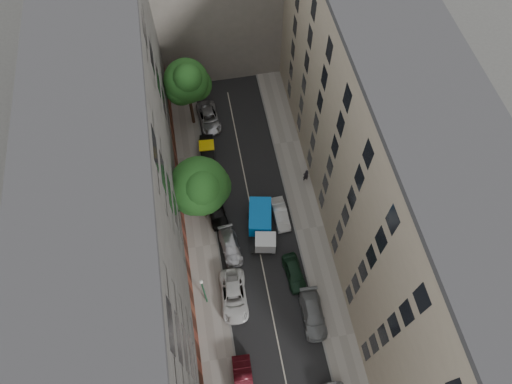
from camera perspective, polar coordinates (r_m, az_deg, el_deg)
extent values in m
plane|color=#4C4C49|center=(46.46, 0.11, -5.71)|extent=(120.00, 120.00, 0.00)
cube|color=black|center=(46.45, 0.11, -5.70)|extent=(8.00, 44.00, 0.02)
cube|color=gray|center=(46.30, -6.65, -6.75)|extent=(3.00, 44.00, 0.15)
cube|color=gray|center=(47.13, 6.72, -4.53)|extent=(3.00, 44.00, 0.15)
cube|color=#484644|center=(38.15, -16.35, -2.00)|extent=(8.00, 44.00, 20.00)
cube|color=tan|center=(40.14, 15.79, 3.00)|extent=(8.00, 44.00, 20.00)
cube|color=black|center=(46.25, 0.71, -4.66)|extent=(3.11, 5.69, 0.30)
cube|color=silver|center=(44.67, 1.18, -6.33)|extent=(2.27, 1.96, 1.70)
cube|color=#0C7FF4|center=(45.70, 0.51, -3.10)|extent=(2.85, 3.95, 1.79)
cylinder|color=black|center=(45.53, -0.02, -7.05)|extent=(0.28, 0.84, 0.84)
cylinder|color=black|center=(45.71, 2.33, -6.65)|extent=(0.28, 0.84, 0.84)
cylinder|color=black|center=(46.99, -0.79, -3.19)|extent=(0.28, 0.84, 0.84)
cylinder|color=black|center=(47.15, 1.48, -2.82)|extent=(0.28, 0.84, 0.84)
imported|color=#490E16|center=(41.94, -1.54, -22.75)|extent=(1.75, 4.58, 1.49)
imported|color=silver|center=(43.59, -2.79, -12.86)|extent=(2.72, 5.40, 1.47)
imported|color=silver|center=(45.44, -3.21, -6.83)|extent=(2.22, 4.53, 1.27)
imported|color=black|center=(47.16, -4.95, -2.33)|extent=(2.14, 4.46, 1.47)
imported|color=black|center=(51.21, -6.10, 5.09)|extent=(1.77, 4.37, 1.41)
imported|color=#AFAFB4|center=(54.12, -5.92, 9.23)|extent=(2.70, 5.13, 1.37)
imported|color=slate|center=(43.41, 7.14, -14.95)|extent=(2.16, 4.93, 1.41)
imported|color=black|center=(44.46, 4.81, -10.04)|extent=(1.92, 4.17, 1.38)
imported|color=silver|center=(46.97, 3.06, -2.76)|extent=(1.52, 3.96, 1.29)
cylinder|color=#382619|center=(46.44, -6.50, -2.06)|extent=(0.36, 0.36, 2.86)
cylinder|color=#382619|center=(44.31, -6.81, -0.58)|extent=(0.24, 0.24, 2.04)
sphere|color=#184818|center=(42.59, -7.08, 0.75)|extent=(5.61, 5.61, 5.61)
sphere|color=#184818|center=(43.62, -5.84, 0.72)|extent=(4.21, 4.21, 4.21)
sphere|color=#184818|center=(42.85, -7.85, -0.36)|extent=(3.93, 3.93, 3.93)
sphere|color=#184818|center=(41.26, -6.84, 0.61)|extent=(3.65, 3.65, 3.65)
cylinder|color=#382619|center=(53.35, -7.98, 9.78)|extent=(0.36, 0.36, 3.29)
cylinder|color=#382619|center=(51.24, -8.37, 11.79)|extent=(0.24, 0.24, 2.35)
sphere|color=#184818|center=(49.57, -8.71, 13.56)|extent=(4.74, 4.74, 4.74)
sphere|color=#184818|center=(50.65, -7.56, 13.17)|extent=(3.55, 3.55, 3.55)
sphere|color=#184818|center=(49.72, -9.36, 12.50)|extent=(3.32, 3.32, 3.32)
sphere|color=#184818|center=(48.14, -8.56, 13.93)|extent=(3.08, 3.08, 3.08)
cylinder|color=#1B5F37|center=(41.69, -6.49, -12.34)|extent=(0.14, 0.14, 5.39)
sphere|color=silver|center=(39.06, -6.89, -11.09)|extent=(0.36, 0.36, 0.36)
imported|color=black|center=(49.06, 6.26, 2.10)|extent=(0.73, 0.56, 1.80)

